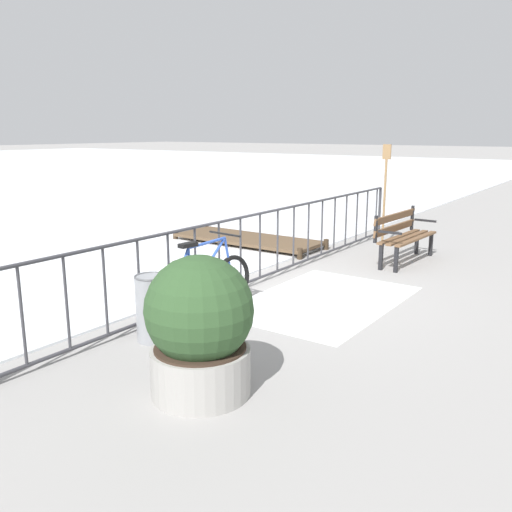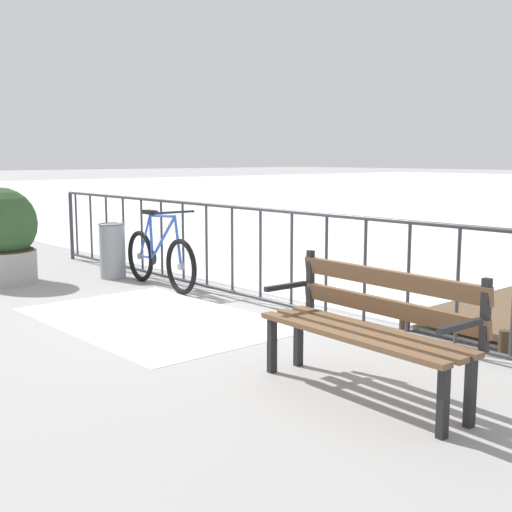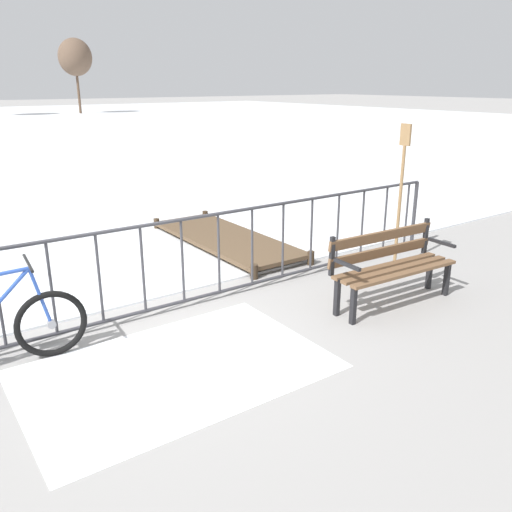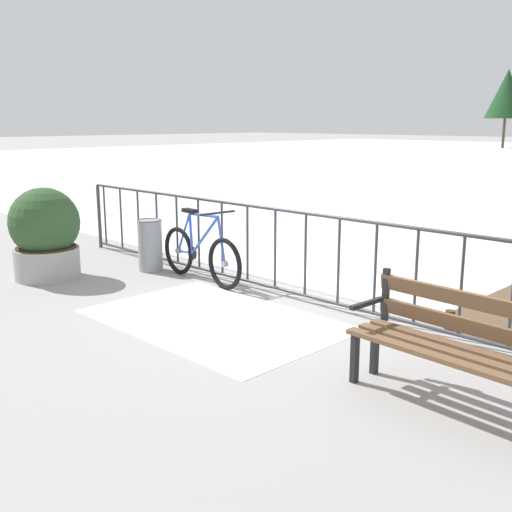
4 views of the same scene
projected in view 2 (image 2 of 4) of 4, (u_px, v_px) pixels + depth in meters
ground_plane at (260, 306)px, 7.25m from camera, size 160.00×160.00×0.00m
snow_patch at (154, 319)px, 6.64m from camera, size 2.71×1.79×0.01m
railing_fence at (260, 255)px, 7.16m from camera, size 9.06×0.06×1.07m
bicycle_near_railing at (159, 258)px, 8.22m from camera, size 1.71×0.52×0.97m
park_bench at (371, 320)px, 4.48m from camera, size 1.62×0.56×0.89m
planter_with_shrub at (1, 236)px, 8.50m from camera, size 0.93×0.93×1.23m
trash_bin at (112, 250)px, 8.87m from camera, size 0.35×0.35×0.73m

